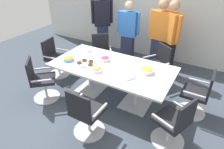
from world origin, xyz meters
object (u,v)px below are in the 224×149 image
Objects in this scene: office_chair_1 at (41,82)px; person_standing_1 at (128,33)px; office_chair_5 at (157,67)px; person_standing_0 at (102,22)px; snack_bowl_chips_orange at (69,59)px; napkin_pile at (86,50)px; snack_bowl_candy_mix at (105,59)px; office_chair_6 at (101,54)px; person_standing_3 at (170,38)px; snack_bowl_chips_yellow at (147,70)px; office_chair_0 at (56,60)px; office_chair_4 at (198,96)px; snack_bowl_cookies at (97,69)px; donut_platter at (86,63)px; plate_stack at (128,76)px; conference_table at (112,71)px; office_chair_2 at (86,115)px; person_standing_2 at (160,36)px; office_chair_3 at (174,124)px.

person_standing_1 is at bearing 119.15° from office_chair_1.
office_chair_5 is 0.49× the size of person_standing_0.
napkin_pile is (0.05, 0.54, -0.01)m from snack_bowl_chips_orange.
office_chair_6 is at bearing 127.76° from snack_bowl_candy_mix.
office_chair_6 is at bearing 126.51° from office_chair_1.
person_standing_3 is 7.28× the size of snack_bowl_chips_yellow.
napkin_pile is (-1.52, -1.26, -0.17)m from person_standing_3.
office_chair_0 and office_chair_4 have the same top height.
donut_platter is at bearing 160.64° from snack_bowl_cookies.
office_chair_0 is 1.29m from donut_platter.
plate_stack is (-0.22, -1.78, -0.18)m from person_standing_3.
office_chair_4 is 1.23m from office_chair_5.
person_standing_3 is 9.34× the size of snack_bowl_candy_mix.
office_chair_5 is 3.95× the size of plate_stack.
conference_table is at bearing 98.33° from office_chair_6.
office_chair_1 is at bearing 65.29° from person_standing_1.
person_standing_0 is at bearing 140.30° from office_chair_1.
person_standing_1 reaches higher than snack_bowl_candy_mix.
person_standing_3 is at bearing 79.24° from office_chair_2.
person_standing_1 reaches higher than snack_bowl_chips_yellow.
person_standing_1 is 2.01m from plate_stack.
office_chair_6 is 0.49× the size of person_standing_0.
office_chair_6 is 0.51× the size of person_standing_2.
snack_bowl_chips_yellow is at bearing 26.38° from snack_bowl_cookies.
office_chair_6 is 0.75m from napkin_pile.
plate_stack is (1.69, 0.54, 0.36)m from office_chair_1.
person_standing_1 is at bearing 97.13° from snack_bowl_candy_mix.
office_chair_0 is at bearing 170.56° from plate_stack.
office_chair_5 is at bearing 148.63° from office_chair_6.
person_standing_0 is 2.01m from person_standing_3.
snack_bowl_chips_orange is at bearing 64.86° from person_standing_2.
office_chair_1 is 0.51× the size of person_standing_2.
office_chair_4 is at bearing 44.50° from office_chair_2.
person_standing_1 is at bearing 38.84° from person_standing_3.
plate_stack is (1.34, -1.17, 0.36)m from office_chair_6.
office_chair_4 and office_chair_6 have the same top height.
snack_bowl_chips_orange is at bearing 102.92° from office_chair_3.
plate_stack is at bearing 93.84° from person_standing_0.
office_chair_3 is 2.00m from donut_platter.
snack_bowl_chips_orange is (0.80, -0.38, 0.38)m from office_chair_0.
person_standing_0 reaches higher than office_chair_5.
snack_bowl_chips_orange is at bearing 88.90° from person_standing_3.
office_chair_0 and office_chair_3 have the same top height.
person_standing_2 is at bearing 137.80° from person_standing_0.
office_chair_4 is 0.50× the size of person_standing_3.
office_chair_4 is at bearing 0.61° from napkin_pile.
person_standing_3 is 8.69× the size of snack_bowl_cookies.
office_chair_4 and office_chair_5 have the same top height.
office_chair_0 is at bearing 179.52° from snack_bowl_candy_mix.
office_chair_1 is at bearing -156.15° from snack_bowl_chips_yellow.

